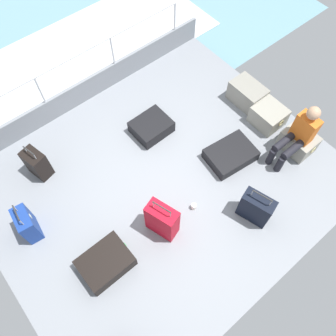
{
  "coord_description": "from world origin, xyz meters",
  "views": [
    {
      "loc": [
        1.99,
        -1.52,
        4.86
      ],
      "look_at": [
        -0.01,
        0.13,
        0.25
      ],
      "focal_mm": 37.02,
      "sensor_mm": 36.0,
      "label": 1
    }
  ],
  "objects_px": {
    "suitcase_3": "(106,263)",
    "suitcase_6": "(231,155)",
    "cargo_crate_0": "(247,94)",
    "suitcase_0": "(37,164)",
    "suitcase_5": "(27,224)",
    "paper_cup": "(194,206)",
    "suitcase_2": "(256,208)",
    "passenger_seated": "(299,134)",
    "cargo_crate_2": "(298,142)",
    "suitcase_4": "(162,220)",
    "cargo_crate_1": "(268,116)",
    "suitcase_1": "(151,127)"
  },
  "relations": [
    {
      "from": "cargo_crate_0",
      "to": "suitcase_0",
      "type": "distance_m",
      "value": 3.71
    },
    {
      "from": "cargo_crate_2",
      "to": "suitcase_2",
      "type": "distance_m",
      "value": 1.49
    },
    {
      "from": "suitcase_5",
      "to": "paper_cup",
      "type": "relative_size",
      "value": 6.89
    },
    {
      "from": "cargo_crate_1",
      "to": "suitcase_2",
      "type": "height_order",
      "value": "suitcase_2"
    },
    {
      "from": "cargo_crate_0",
      "to": "suitcase_6",
      "type": "bearing_deg",
      "value": -57.4
    },
    {
      "from": "passenger_seated",
      "to": "suitcase_3",
      "type": "bearing_deg",
      "value": -96.65
    },
    {
      "from": "passenger_seated",
      "to": "suitcase_0",
      "type": "xyz_separation_m",
      "value": [
        -2.28,
        -3.3,
        -0.28
      ]
    },
    {
      "from": "suitcase_0",
      "to": "suitcase_1",
      "type": "bearing_deg",
      "value": 75.11
    },
    {
      "from": "cargo_crate_1",
      "to": "suitcase_5",
      "type": "distance_m",
      "value": 4.17
    },
    {
      "from": "suitcase_3",
      "to": "suitcase_4",
      "type": "relative_size",
      "value": 0.87
    },
    {
      "from": "cargo_crate_1",
      "to": "suitcase_2",
      "type": "xyz_separation_m",
      "value": [
        1.04,
        -1.45,
        0.1
      ]
    },
    {
      "from": "cargo_crate_2",
      "to": "passenger_seated",
      "type": "xyz_separation_m",
      "value": [
        0.0,
        -0.18,
        0.37
      ]
    },
    {
      "from": "cargo_crate_2",
      "to": "suitcase_1",
      "type": "bearing_deg",
      "value": -137.59
    },
    {
      "from": "suitcase_3",
      "to": "passenger_seated",
      "type": "bearing_deg",
      "value": 83.35
    },
    {
      "from": "suitcase_5",
      "to": "suitcase_6",
      "type": "height_order",
      "value": "suitcase_5"
    },
    {
      "from": "suitcase_0",
      "to": "suitcase_5",
      "type": "relative_size",
      "value": 0.93
    },
    {
      "from": "cargo_crate_2",
      "to": "suitcase_4",
      "type": "distance_m",
      "value": 2.62
    },
    {
      "from": "suitcase_6",
      "to": "suitcase_4",
      "type": "bearing_deg",
      "value": -81.71
    },
    {
      "from": "cargo_crate_1",
      "to": "passenger_seated",
      "type": "xyz_separation_m",
      "value": [
        0.66,
        -0.19,
        0.37
      ]
    },
    {
      "from": "cargo_crate_1",
      "to": "suitcase_1",
      "type": "distance_m",
      "value": 2.0
    },
    {
      "from": "suitcase_5",
      "to": "passenger_seated",
      "type": "bearing_deg",
      "value": 69.07
    },
    {
      "from": "suitcase_4",
      "to": "cargo_crate_2",
      "type": "bearing_deg",
      "value": 83.11
    },
    {
      "from": "cargo_crate_0",
      "to": "cargo_crate_1",
      "type": "bearing_deg",
      "value": -5.62
    },
    {
      "from": "suitcase_3",
      "to": "suitcase_4",
      "type": "height_order",
      "value": "suitcase_4"
    },
    {
      "from": "cargo_crate_1",
      "to": "suitcase_6",
      "type": "bearing_deg",
      "value": -83.33
    },
    {
      "from": "suitcase_3",
      "to": "suitcase_6",
      "type": "distance_m",
      "value": 2.55
    },
    {
      "from": "suitcase_4",
      "to": "suitcase_6",
      "type": "xyz_separation_m",
      "value": [
        -0.23,
        1.61,
        -0.23
      ]
    },
    {
      "from": "suitcase_0",
      "to": "suitcase_6",
      "type": "xyz_separation_m",
      "value": [
        1.73,
        2.5,
        -0.16
      ]
    },
    {
      "from": "cargo_crate_2",
      "to": "cargo_crate_1",
      "type": "bearing_deg",
      "value": 178.46
    },
    {
      "from": "suitcase_0",
      "to": "suitcase_3",
      "type": "distance_m",
      "value": 1.89
    },
    {
      "from": "suitcase_4",
      "to": "suitcase_5",
      "type": "xyz_separation_m",
      "value": [
        -1.18,
        -1.48,
        -0.07
      ]
    },
    {
      "from": "cargo_crate_1",
      "to": "suitcase_1",
      "type": "xyz_separation_m",
      "value": [
        -1.12,
        -1.65,
        -0.06
      ]
    },
    {
      "from": "cargo_crate_0",
      "to": "passenger_seated",
      "type": "bearing_deg",
      "value": -11.51
    },
    {
      "from": "cargo_crate_2",
      "to": "suitcase_1",
      "type": "height_order",
      "value": "cargo_crate_2"
    },
    {
      "from": "suitcase_1",
      "to": "suitcase_2",
      "type": "xyz_separation_m",
      "value": [
        2.17,
        0.2,
        0.16
      ]
    },
    {
      "from": "suitcase_3",
      "to": "suitcase_5",
      "type": "relative_size",
      "value": 1.0
    },
    {
      "from": "cargo_crate_0",
      "to": "suitcase_6",
      "type": "relative_size",
      "value": 0.8
    },
    {
      "from": "cargo_crate_0",
      "to": "suitcase_4",
      "type": "height_order",
      "value": "suitcase_4"
    },
    {
      "from": "suitcase_2",
      "to": "suitcase_5",
      "type": "bearing_deg",
      "value": -125.32
    },
    {
      "from": "suitcase_2",
      "to": "suitcase_3",
      "type": "relative_size",
      "value": 1.01
    },
    {
      "from": "cargo_crate_0",
      "to": "suitcase_5",
      "type": "relative_size",
      "value": 0.94
    },
    {
      "from": "cargo_crate_0",
      "to": "paper_cup",
      "type": "height_order",
      "value": "cargo_crate_0"
    },
    {
      "from": "cargo_crate_0",
      "to": "suitcase_6",
      "type": "distance_m",
      "value": 1.26
    },
    {
      "from": "cargo_crate_2",
      "to": "suitcase_0",
      "type": "distance_m",
      "value": 4.16
    },
    {
      "from": "cargo_crate_2",
      "to": "suitcase_5",
      "type": "xyz_separation_m",
      "value": [
        -1.49,
        -4.07,
        0.09
      ]
    },
    {
      "from": "passenger_seated",
      "to": "suitcase_6",
      "type": "relative_size",
      "value": 1.29
    },
    {
      "from": "cargo_crate_0",
      "to": "paper_cup",
      "type": "relative_size",
      "value": 6.46
    },
    {
      "from": "cargo_crate_0",
      "to": "suitcase_5",
      "type": "xyz_separation_m",
      "value": [
        -0.27,
        -4.14,
        0.07
      ]
    },
    {
      "from": "cargo_crate_0",
      "to": "suitcase_3",
      "type": "height_order",
      "value": "cargo_crate_0"
    },
    {
      "from": "passenger_seated",
      "to": "suitcase_1",
      "type": "height_order",
      "value": "passenger_seated"
    }
  ]
}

